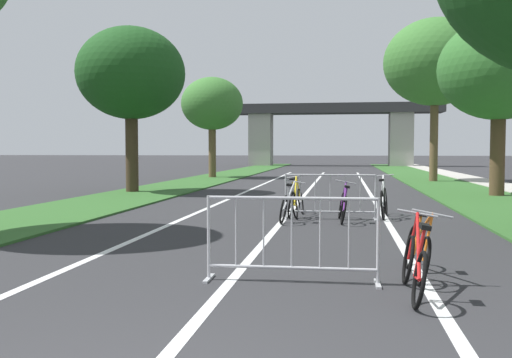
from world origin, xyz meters
TOP-DOWN VIEW (x-y plane):
  - grass_verge_left at (-5.79, 26.07)m, footprint 3.09×63.72m
  - grass_verge_right at (5.79, 26.07)m, footprint 3.09×63.72m
  - sidewalk_path_right at (8.15, 26.07)m, footprint 1.61×63.72m
  - lane_stripe_center at (0.00, 18.43)m, footprint 0.14×36.86m
  - lane_stripe_right_lane at (2.34, 18.43)m, footprint 0.14×36.86m
  - lane_stripe_left_lane at (-2.34, 18.43)m, footprint 0.14×36.86m
  - overpass_bridge at (0.00, 52.66)m, footprint 21.55×3.07m
  - tree_left_oak_mid at (-6.46, 17.05)m, footprint 4.01×4.01m
  - tree_left_maple_mid at (-6.03, 28.17)m, footprint 3.51×3.51m
  - tree_right_cypress_far at (6.56, 17.24)m, footprint 4.07×4.07m
  - tree_right_oak_near at (5.80, 25.93)m, footprint 5.03×5.03m
  - crowd_barrier_nearest at (0.74, 3.88)m, footprint 2.13×0.48m
  - crowd_barrier_second at (1.06, 10.14)m, footprint 2.13×0.51m
  - bicycle_red_0 at (2.14, 3.46)m, footprint 0.47×1.69m
  - bicycle_silver_1 at (0.12, 9.64)m, footprint 0.50×1.67m
  - bicycle_purple_2 at (1.35, 9.75)m, footprint 0.48×1.66m
  - bicycle_orange_3 at (2.29, 4.43)m, footprint 0.48×1.59m
  - bicycle_yellow_4 at (0.26, 10.62)m, footprint 0.52×1.74m
  - bicycle_white_5 at (2.32, 10.67)m, footprint 0.50×1.71m

SIDE VIEW (x-z plane):
  - lane_stripe_center at x=0.00m, z-range 0.00..0.01m
  - lane_stripe_right_lane at x=2.34m, z-range 0.00..0.01m
  - lane_stripe_left_lane at x=-2.34m, z-range 0.00..0.01m
  - grass_verge_left at x=-5.79m, z-range 0.00..0.05m
  - grass_verge_right at x=5.79m, z-range 0.00..0.05m
  - sidewalk_path_right at x=8.15m, z-range 0.00..0.08m
  - bicycle_orange_3 at x=2.29m, z-range -0.11..0.80m
  - bicycle_red_0 at x=2.14m, z-range -0.11..0.81m
  - bicycle_purple_2 at x=1.35m, z-range -0.11..0.82m
  - bicycle_silver_1 at x=0.12m, z-range -0.11..0.82m
  - bicycle_yellow_4 at x=0.26m, z-range -0.12..0.87m
  - bicycle_white_5 at x=2.32m, z-range -0.12..0.90m
  - crowd_barrier_nearest at x=0.74m, z-range -0.01..1.04m
  - crowd_barrier_second at x=1.06m, z-range -0.01..1.04m
  - tree_left_maple_mid at x=-6.03m, z-range 1.33..7.05m
  - overpass_bridge at x=0.00m, z-range 1.16..7.26m
  - tree_right_cypress_far at x=6.56m, z-range 1.28..7.36m
  - tree_left_oak_mid at x=-6.46m, z-range 1.34..7.50m
  - tree_right_oak_near at x=5.80m, z-range 1.87..9.94m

